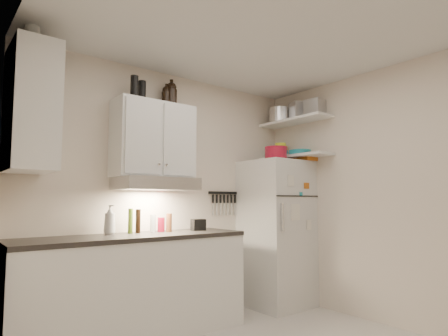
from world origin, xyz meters
TOP-DOWN VIEW (x-y plane):
  - ceiling at (0.00, 0.00)m, footprint 3.20×3.00m
  - back_wall at (0.00, 1.51)m, footprint 3.20×0.02m
  - left_wall at (-1.61, 0.00)m, footprint 0.02×3.00m
  - right_wall at (1.61, 0.00)m, footprint 0.02×3.00m
  - base_cabinet at (-0.55, 1.20)m, footprint 2.10×0.60m
  - countertop at (-0.55, 1.20)m, footprint 2.10×0.62m
  - upper_cabinet at (-0.30, 1.33)m, footprint 0.80×0.33m
  - side_cabinet at (-1.44, 1.20)m, footprint 0.33×0.55m
  - range_hood at (-0.30, 1.27)m, footprint 0.76×0.46m
  - fridge at (1.25, 1.16)m, footprint 0.70×0.68m
  - shelf_hi at (1.45, 1.02)m, footprint 0.30×0.95m
  - shelf_lo at (1.45, 1.02)m, footprint 0.30×0.95m
  - knife_strip at (0.70, 1.49)m, footprint 0.42×0.02m
  - dutch_oven at (1.09, 1.00)m, footprint 0.30×0.30m
  - book_stack at (1.53, 0.94)m, footprint 0.22×0.27m
  - spice_jar at (1.37, 1.09)m, footprint 0.06×0.06m
  - stock_pot at (1.42, 1.25)m, footprint 0.31×0.31m
  - tin_a at (1.51, 0.98)m, footprint 0.27×0.26m
  - tin_b at (1.51, 0.75)m, footprint 0.22×0.22m
  - bowl_teal at (1.46, 1.29)m, footprint 0.22×0.22m
  - bowl_orange at (1.47, 1.28)m, footprint 0.17×0.17m
  - bowl_yellow at (1.47, 1.28)m, footprint 0.14×0.14m
  - plates at (1.50, 0.99)m, footprint 0.27×0.27m
  - growler_a at (-0.12, 1.41)m, footprint 0.12×0.12m
  - growler_b at (-0.07, 1.39)m, footprint 0.13×0.13m
  - thermos_a at (-0.42, 1.37)m, footprint 0.08×0.08m
  - thermos_b at (-0.55, 1.26)m, footprint 0.08×0.08m
  - side_jar at (-1.46, 1.18)m, footprint 0.12×0.12m
  - soap_bottle at (-0.72, 1.35)m, footprint 0.15×0.15m
  - pepper_mill at (-0.15, 1.28)m, footprint 0.06×0.06m
  - oil_bottle at (-0.52, 1.35)m, footprint 0.05×0.05m
  - vinegar_bottle at (-0.45, 1.33)m, footprint 0.05×0.05m
  - clear_bottle at (-0.29, 1.34)m, footprint 0.07×0.07m
  - red_jar at (-0.21, 1.33)m, footprint 0.08×0.08m
  - caddy at (0.18, 1.25)m, footprint 0.15×0.12m

SIDE VIEW (x-z plane):
  - base_cabinet at x=-0.55m, z-range 0.00..0.88m
  - fridge at x=1.25m, z-range 0.00..1.70m
  - countertop at x=-0.55m, z-range 0.88..0.92m
  - caddy at x=0.18m, z-range 0.92..1.04m
  - red_jar at x=-0.21m, z-range 0.92..1.06m
  - clear_bottle at x=-0.29m, z-range 0.92..1.09m
  - pepper_mill at x=-0.15m, z-range 0.92..1.10m
  - vinegar_bottle at x=-0.45m, z-range 0.92..1.15m
  - oil_bottle at x=-0.52m, z-range 0.92..1.15m
  - soap_bottle at x=-0.72m, z-range 0.92..1.22m
  - back_wall at x=0.00m, z-range 0.00..2.60m
  - left_wall at x=-1.61m, z-range 0.00..2.60m
  - right_wall at x=1.61m, z-range 0.00..2.60m
  - knife_strip at x=0.70m, z-range 1.31..1.33m
  - range_hood at x=-0.30m, z-range 1.33..1.45m
  - spice_jar at x=1.37m, z-range 1.70..1.79m
  - book_stack at x=1.53m, z-range 1.70..1.79m
  - shelf_lo at x=1.45m, z-range 1.75..1.77m
  - dutch_oven at x=1.09m, z-range 1.70..1.85m
  - plates at x=1.50m, z-range 1.77..1.84m
  - bowl_teal at x=1.46m, z-range 1.77..1.86m
  - upper_cabinet at x=-0.30m, z-range 1.45..2.20m
  - bowl_orange at x=1.47m, z-range 1.86..1.91m
  - bowl_yellow at x=1.47m, z-range 1.91..1.96m
  - side_cabinet at x=-1.44m, z-range 1.45..2.45m
  - shelf_hi at x=1.45m, z-range 2.19..2.22m
  - thermos_b at x=-0.55m, z-range 2.20..2.41m
  - stock_pot at x=1.42m, z-range 2.21..2.40m
  - thermos_a at x=-0.42m, z-range 2.20..2.42m
  - tin_b at x=1.51m, z-range 2.21..2.41m
  - growler_a at x=-0.12m, z-range 2.20..2.44m
  - tin_a at x=1.51m, z-range 2.21..2.43m
  - growler_b at x=-0.07m, z-range 2.20..2.48m
  - side_jar at x=-1.46m, z-range 2.45..2.60m
  - ceiling at x=0.00m, z-range 2.60..2.62m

